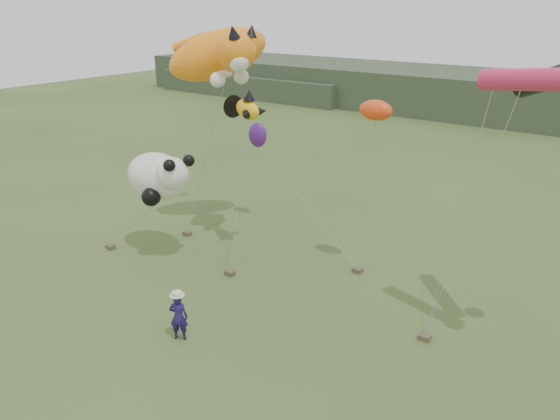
{
  "coord_description": "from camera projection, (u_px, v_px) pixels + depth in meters",
  "views": [
    {
      "loc": [
        11.53,
        -10.86,
        10.62
      ],
      "look_at": [
        1.46,
        3.0,
        4.05
      ],
      "focal_mm": 35.0,
      "sensor_mm": 36.0,
      "label": 1
    }
  ],
  "objects": [
    {
      "name": "ground",
      "position": [
        193.0,
        339.0,
        18.33
      ],
      "size": [
        120.0,
        120.0,
        0.0
      ],
      "primitive_type": "plane",
      "color": "#385123",
      "rests_on": "ground"
    },
    {
      "name": "headland",
      "position": [
        493.0,
        97.0,
        53.11
      ],
      "size": [
        90.0,
        13.0,
        4.0
      ],
      "color": "#2D3D28",
      "rests_on": "ground"
    },
    {
      "name": "festival_attendant",
      "position": [
        179.0,
        317.0,
        18.07
      ],
      "size": [
        0.73,
        0.66,
        1.69
      ],
      "primitive_type": "imported",
      "rotation": [
        0.0,
        0.0,
        3.66
      ],
      "color": "#1D1652",
      "rests_on": "ground"
    },
    {
      "name": "sandbag_anchors",
      "position": [
        250.0,
        268.0,
        23.01
      ],
      "size": [
        14.81,
        4.91,
        0.19
      ],
      "color": "brown",
      "rests_on": "ground"
    },
    {
      "name": "cat_kite",
      "position": [
        221.0,
        55.0,
        24.46
      ],
      "size": [
        6.17,
        5.02,
        3.35
      ],
      "color": "orange",
      "rests_on": "ground"
    },
    {
      "name": "fish_kite",
      "position": [
        241.0,
        107.0,
        22.95
      ],
      "size": [
        2.67,
        1.75,
        1.3
      ],
      "color": "yellow",
      "rests_on": "ground"
    },
    {
      "name": "tube_kites",
      "position": [
        559.0,
        77.0,
        15.17
      ],
      "size": [
        3.92,
        3.56,
        1.73
      ],
      "color": "black",
      "rests_on": "ground"
    },
    {
      "name": "panda_kite",
      "position": [
        159.0,
        176.0,
        23.52
      ],
      "size": [
        3.62,
        2.34,
        2.25
      ],
      "color": "white",
      "rests_on": "ground"
    },
    {
      "name": "misc_kites",
      "position": [
        309.0,
        124.0,
        23.88
      ],
      "size": [
        8.36,
        2.49,
        3.29
      ],
      "color": "#FA4212",
      "rests_on": "ground"
    }
  ]
}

